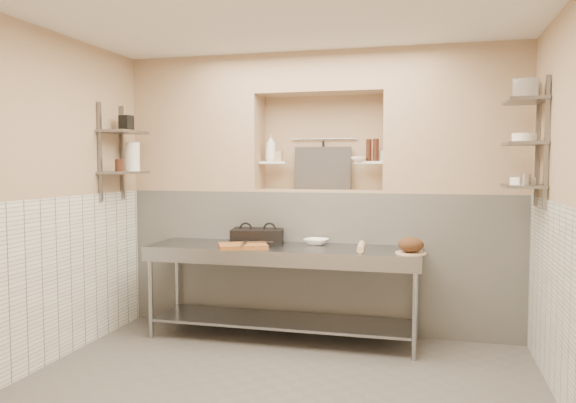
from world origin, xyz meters
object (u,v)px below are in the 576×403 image
(cutting_board, at_px, (243,246))
(bread_loaf, at_px, (411,245))
(panini_press, at_px, (258,236))
(mixing_bowl, at_px, (316,242))
(bottle_soap, at_px, (271,148))
(bowl_alcove, at_px, (359,159))
(prep_table, at_px, (282,273))
(jug_left, at_px, (132,157))
(rolling_pin, at_px, (361,247))

(cutting_board, relative_size, bread_loaf, 2.00)
(panini_press, relative_size, mixing_bowl, 2.39)
(bottle_soap, bearing_deg, bowl_alcove, -3.38)
(prep_table, distance_m, cutting_board, 0.47)
(cutting_board, height_order, jug_left, jug_left)
(mixing_bowl, height_order, bowl_alcove, bowl_alcove)
(prep_table, height_order, bread_loaf, bread_loaf)
(bottle_soap, xyz_separation_m, bowl_alcove, (0.93, -0.05, -0.12))
(bread_loaf, distance_m, jug_left, 2.89)
(rolling_pin, distance_m, bread_loaf, 0.46)
(bread_loaf, bearing_deg, bottle_soap, 154.09)
(mixing_bowl, relative_size, bread_loaf, 1.07)
(panini_press, xyz_separation_m, mixing_bowl, (0.60, 0.00, -0.04))
(rolling_pin, xyz_separation_m, jug_left, (-2.34, 0.07, 0.83))
(bottle_soap, bearing_deg, prep_table, -64.20)
(cutting_board, distance_m, bottle_soap, 1.19)
(panini_press, bearing_deg, bowl_alcove, 5.77)
(prep_table, distance_m, rolling_pin, 0.81)
(prep_table, height_order, panini_press, panini_press)
(cutting_board, bearing_deg, bottle_soap, 85.12)
(cutting_board, xyz_separation_m, bread_loaf, (1.53, 0.02, 0.06))
(panini_press, distance_m, cutting_board, 0.40)
(bottle_soap, distance_m, bowl_alcove, 0.94)
(bottle_soap, height_order, jug_left, bottle_soap)
(prep_table, relative_size, bowl_alcove, 17.14)
(rolling_pin, height_order, bottle_soap, bottle_soap)
(mixing_bowl, xyz_separation_m, rolling_pin, (0.47, -0.26, 0.00))
(bread_loaf, bearing_deg, mixing_bowl, 157.76)
(prep_table, bearing_deg, mixing_bowl, 37.82)
(rolling_pin, xyz_separation_m, bowl_alcove, (-0.10, 0.54, 0.80))
(cutting_board, bearing_deg, jug_left, 170.51)
(prep_table, xyz_separation_m, panini_press, (-0.31, 0.22, 0.33))
(cutting_board, height_order, bread_loaf, bread_loaf)
(panini_press, relative_size, rolling_pin, 1.37)
(prep_table, xyz_separation_m, bread_loaf, (1.20, -0.15, 0.34))
(cutting_board, distance_m, bread_loaf, 1.54)
(panini_press, relative_size, jug_left, 1.94)
(panini_press, height_order, rolling_pin, panini_press)
(prep_table, xyz_separation_m, bowl_alcove, (0.66, 0.51, 1.09))
(bread_loaf, bearing_deg, rolling_pin, 165.15)
(bowl_alcove, relative_size, jug_left, 0.52)
(cutting_board, distance_m, jug_left, 1.52)
(panini_press, bearing_deg, mixing_bowl, -10.62)
(panini_press, xyz_separation_m, bread_loaf, (1.51, -0.37, 0.01))
(bowl_alcove, bearing_deg, cutting_board, -145.38)
(prep_table, height_order, bottle_soap, bottle_soap)
(cutting_board, xyz_separation_m, bowl_alcove, (0.99, 0.68, 0.82))
(panini_press, distance_m, mixing_bowl, 0.60)
(prep_table, relative_size, bread_loaf, 11.74)
(panini_press, distance_m, bread_loaf, 1.56)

